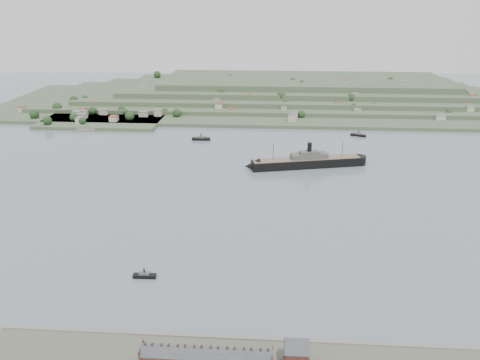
# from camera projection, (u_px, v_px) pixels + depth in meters

# --- Properties ---
(ground) EXTENTS (1400.00, 1400.00, 0.00)m
(ground) POSITION_uv_depth(u_px,v_px,m) (250.00, 207.00, 353.38)
(ground) COLOR slate
(ground) RESTS_ON ground
(terrace_row) EXTENTS (55.60, 9.80, 11.07)m
(terrace_row) POSITION_uv_depth(u_px,v_px,m) (207.00, 358.00, 195.26)
(terrace_row) COLOR #482319
(terrace_row) RESTS_ON ground
(gabled_building) EXTENTS (10.40, 10.18, 14.09)m
(gabled_building) POSITION_uv_depth(u_px,v_px,m) (296.00, 353.00, 196.14)
(gabled_building) COLOR #482319
(gabled_building) RESTS_ON ground
(far_peninsula) EXTENTS (760.00, 309.00, 30.00)m
(far_peninsula) POSITION_uv_depth(u_px,v_px,m) (281.00, 94.00, 712.92)
(far_peninsula) COLOR #3E5136
(far_peninsula) RESTS_ON ground
(steamship) EXTENTS (115.49, 39.28, 28.08)m
(steamship) POSITION_uv_depth(u_px,v_px,m) (304.00, 162.00, 435.25)
(steamship) COLOR black
(steamship) RESTS_ON ground
(tugboat) EXTENTS (13.02, 3.64, 5.84)m
(tugboat) POSITION_uv_depth(u_px,v_px,m) (145.00, 275.00, 263.51)
(tugboat) COLOR black
(tugboat) RESTS_ON ground
(ferry_west) EXTENTS (20.30, 6.08, 7.57)m
(ferry_west) POSITION_uv_depth(u_px,v_px,m) (201.00, 139.00, 520.24)
(ferry_west) COLOR black
(ferry_west) RESTS_ON ground
(ferry_east) EXTENTS (18.06, 10.94, 6.56)m
(ferry_east) POSITION_uv_depth(u_px,v_px,m) (358.00, 135.00, 535.16)
(ferry_east) COLOR black
(ferry_east) RESTS_ON ground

